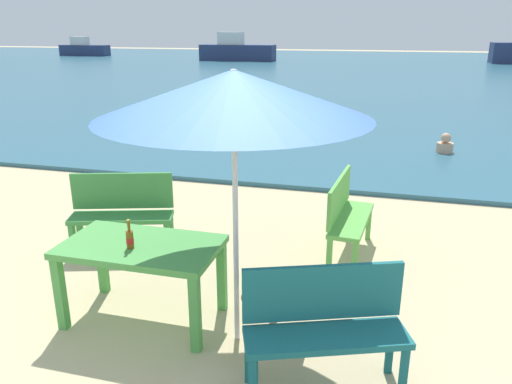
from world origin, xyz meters
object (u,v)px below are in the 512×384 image
(beer_bottle_amber, at_px, (130,238))
(swimmer_person, at_px, (445,145))
(bench_green_right, at_px, (346,212))
(boat_sailboat, at_px, (84,49))
(side_table_wood, at_px, (273,306))
(bench_teal_center, at_px, (325,321))
(patio_umbrella, at_px, (234,94))
(bench_green_left, at_px, (122,208))
(boat_cargo_ship, at_px, (237,50))
(picnic_table_green, at_px, (141,255))

(beer_bottle_amber, distance_m, swimmer_person, 8.08)
(bench_green_right, relative_size, boat_sailboat, 0.26)
(beer_bottle_amber, distance_m, side_table_wood, 1.37)
(bench_teal_center, relative_size, boat_sailboat, 0.27)
(boat_sailboat, bearing_deg, beer_bottle_amber, -56.23)
(beer_bottle_amber, height_order, bench_green_right, beer_bottle_amber)
(patio_umbrella, bearing_deg, bench_green_left, 143.30)
(bench_green_right, xyz_separation_m, boat_cargo_ship, (-11.58, 33.29, 0.31))
(picnic_table_green, height_order, beer_bottle_amber, beer_bottle_amber)
(bench_green_right, xyz_separation_m, boat_sailboat, (-27.42, 36.49, 0.15))
(side_table_wood, distance_m, swimmer_person, 7.58)
(picnic_table_green, relative_size, boat_cargo_ship, 0.24)
(bench_teal_center, distance_m, bench_green_left, 3.18)
(picnic_table_green, distance_m, bench_teal_center, 1.78)
(bench_teal_center, height_order, swimmer_person, bench_teal_center)
(side_table_wood, height_order, boat_sailboat, boat_sailboat)
(picnic_table_green, relative_size, bench_green_right, 1.14)
(side_table_wood, relative_size, bench_teal_center, 0.43)
(bench_green_left, height_order, swimmer_person, bench_green_left)
(picnic_table_green, xyz_separation_m, patio_umbrella, (0.92, -0.08, 1.47))
(picnic_table_green, bearing_deg, boat_sailboat, 123.89)
(bench_green_right, bearing_deg, picnic_table_green, -131.68)
(patio_umbrella, distance_m, side_table_wood, 1.79)
(beer_bottle_amber, xyz_separation_m, bench_green_left, (-0.89, 1.40, -0.31))
(swimmer_person, distance_m, boat_sailboat, 42.55)
(beer_bottle_amber, xyz_separation_m, side_table_wood, (1.28, 0.05, -0.50))
(beer_bottle_amber, relative_size, boat_cargo_ship, 0.04)
(picnic_table_green, xyz_separation_m, bench_green_left, (-0.94, 1.30, -0.11))
(beer_bottle_amber, xyz_separation_m, patio_umbrella, (0.96, 0.02, 1.26))
(bench_green_left, relative_size, boat_sailboat, 0.27)
(bench_teal_center, xyz_separation_m, swimmer_person, (1.55, 7.71, -0.30))
(boat_cargo_ship, bearing_deg, beer_bottle_amber, -74.35)
(patio_umbrella, bearing_deg, bench_green_right, 69.13)
(bench_teal_center, bearing_deg, bench_green_right, 91.25)
(bench_teal_center, height_order, boat_sailboat, boat_sailboat)
(bench_green_left, relative_size, bench_green_right, 1.02)
(bench_teal_center, distance_m, bench_green_right, 2.33)
(bench_teal_center, bearing_deg, picnic_table_green, 164.88)
(beer_bottle_amber, relative_size, side_table_wood, 0.49)
(swimmer_person, bearing_deg, patio_umbrella, -107.76)
(beer_bottle_amber, relative_size, bench_green_left, 0.21)
(picnic_table_green, distance_m, bench_green_left, 1.61)
(side_table_wood, xyz_separation_m, bench_teal_center, (0.48, -0.41, 0.19))
(bench_green_left, bearing_deg, boat_sailboat, 123.82)
(bench_green_right, relative_size, boat_cargo_ship, 0.21)
(beer_bottle_amber, bearing_deg, boat_sailboat, 123.77)
(swimmer_person, bearing_deg, bench_green_right, -106.61)
(beer_bottle_amber, distance_m, bench_teal_center, 1.82)
(patio_umbrella, height_order, bench_green_right, patio_umbrella)
(bench_green_right, bearing_deg, boat_sailboat, 126.93)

